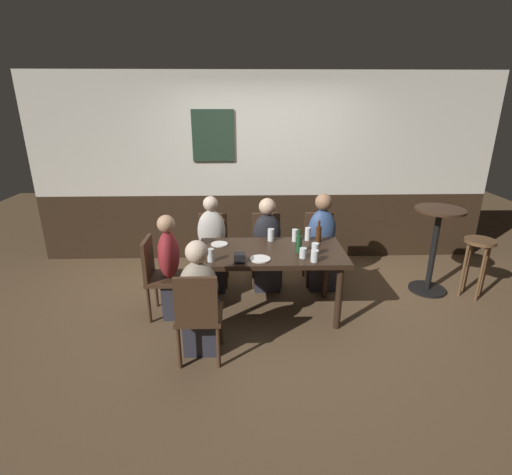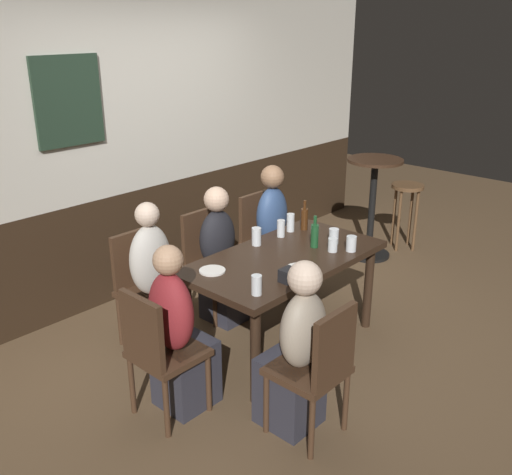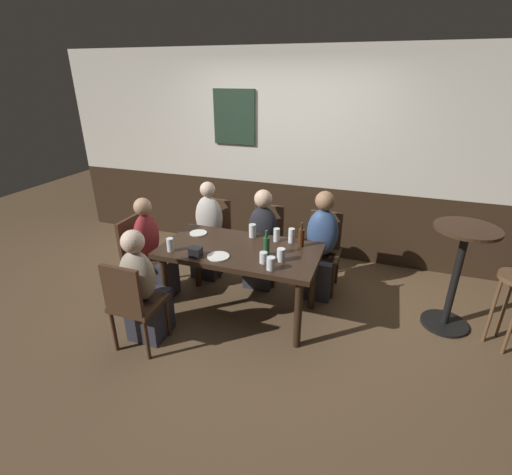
# 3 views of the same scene
# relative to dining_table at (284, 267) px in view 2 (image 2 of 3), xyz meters

# --- Properties ---
(ground_plane) EXTENTS (12.00, 12.00, 0.00)m
(ground_plane) POSITION_rel_dining_table_xyz_m (0.00, 0.00, -0.65)
(ground_plane) COLOR brown
(wall_back) EXTENTS (6.40, 0.13, 2.60)m
(wall_back) POSITION_rel_dining_table_xyz_m (-0.00, 1.65, 0.65)
(wall_back) COLOR #332316
(wall_back) RESTS_ON ground_plane
(dining_table) EXTENTS (1.54, 0.81, 0.74)m
(dining_table) POSITION_rel_dining_table_xyz_m (0.00, 0.00, 0.00)
(dining_table) COLOR black
(dining_table) RESTS_ON ground_plane
(chair_right_far) EXTENTS (0.40, 0.40, 0.88)m
(chair_right_far) POSITION_rel_dining_table_xyz_m (0.68, 0.82, -0.15)
(chair_right_far) COLOR #422B1C
(chair_right_far) RESTS_ON ground_plane
(chair_head_west) EXTENTS (0.40, 0.40, 0.88)m
(chair_head_west) POSITION_rel_dining_table_xyz_m (-1.19, 0.00, -0.15)
(chair_head_west) COLOR #422B1C
(chair_head_west) RESTS_ON ground_plane
(chair_mid_far) EXTENTS (0.40, 0.40, 0.88)m
(chair_mid_far) POSITION_rel_dining_table_xyz_m (0.00, 0.82, -0.15)
(chair_mid_far) COLOR #422B1C
(chair_mid_far) RESTS_ON ground_plane
(chair_left_near) EXTENTS (0.40, 0.40, 0.88)m
(chair_left_near) POSITION_rel_dining_table_xyz_m (-0.68, -0.82, -0.15)
(chair_left_near) COLOR #422B1C
(chair_left_near) RESTS_ON ground_plane
(chair_left_far) EXTENTS (0.40, 0.40, 0.88)m
(chair_left_far) POSITION_rel_dining_table_xyz_m (-0.68, 0.82, -0.15)
(chair_left_far) COLOR #422B1C
(chair_left_far) RESTS_ON ground_plane
(person_right_far) EXTENTS (0.34, 0.37, 1.18)m
(person_right_far) POSITION_rel_dining_table_xyz_m (0.68, 0.66, -0.15)
(person_right_far) COLOR #2D2D38
(person_right_far) RESTS_ON ground_plane
(person_head_west) EXTENTS (0.37, 0.34, 1.13)m
(person_head_west) POSITION_rel_dining_table_xyz_m (-1.02, 0.00, -0.17)
(person_head_west) COLOR #2D2D38
(person_head_west) RESTS_ON ground_plane
(person_mid_far) EXTENTS (0.34, 0.37, 1.13)m
(person_mid_far) POSITION_rel_dining_table_xyz_m (-0.00, 0.66, -0.17)
(person_mid_far) COLOR #2D2D38
(person_mid_far) RESTS_ON ground_plane
(person_left_near) EXTENTS (0.34, 0.37, 1.11)m
(person_left_near) POSITION_rel_dining_table_xyz_m (-0.68, -0.66, -0.18)
(person_left_near) COLOR #2D2D38
(person_left_near) RESTS_ON ground_plane
(person_left_far) EXTENTS (0.34, 0.37, 1.15)m
(person_left_far) POSITION_rel_dining_table_xyz_m (-0.68, 0.66, -0.17)
(person_left_far) COLOR #2D2D38
(person_left_far) RESTS_ON ground_plane
(tumbler_water) EXTENTS (0.07, 0.07, 0.10)m
(tumbler_water) POSITION_rel_dining_table_xyz_m (0.31, -0.21, 0.14)
(tumbler_water) COLOR silver
(tumbler_water) RESTS_ON dining_table
(beer_glass_half) EXTENTS (0.07, 0.07, 0.14)m
(beer_glass_half) POSITION_rel_dining_table_xyz_m (0.02, 0.29, 0.15)
(beer_glass_half) COLOR silver
(beer_glass_half) RESTS_ON dining_table
(pint_glass_amber) EXTENTS (0.08, 0.08, 0.12)m
(pint_glass_amber) POSITION_rel_dining_table_xyz_m (0.41, -0.31, 0.14)
(pint_glass_amber) COLOR silver
(pint_glass_amber) RESTS_ON dining_table
(tumbler_short) EXTENTS (0.06, 0.06, 0.15)m
(tumbler_short) POSITION_rel_dining_table_xyz_m (0.43, 0.30, 0.15)
(tumbler_short) COLOR silver
(tumbler_short) RESTS_ON dining_table
(pint_glass_stout) EXTENTS (0.07, 0.07, 0.13)m
(pint_glass_stout) POSITION_rel_dining_table_xyz_m (-0.60, -0.28, 0.15)
(pint_glass_stout) COLOR silver
(pint_glass_stout) RESTS_ON dining_table
(highball_clear) EXTENTS (0.08, 0.08, 0.12)m
(highball_clear) POSITION_rel_dining_table_xyz_m (0.44, -0.12, 0.14)
(highball_clear) COLOR silver
(highball_clear) RESTS_ON dining_table
(beer_glass_tall) EXTENTS (0.06, 0.06, 0.14)m
(beer_glass_tall) POSITION_rel_dining_table_xyz_m (0.29, 0.27, 0.15)
(beer_glass_tall) COLOR silver
(beer_glass_tall) RESTS_ON dining_table
(beer_bottle_green) EXTENTS (0.06, 0.06, 0.25)m
(beer_bottle_green) POSITION_rel_dining_table_xyz_m (0.28, -0.06, 0.19)
(beer_bottle_green) COLOR #194723
(beer_bottle_green) RESTS_ON dining_table
(beer_bottle_brown) EXTENTS (0.06, 0.06, 0.25)m
(beer_bottle_brown) POSITION_rel_dining_table_xyz_m (0.54, 0.24, 0.19)
(beer_bottle_brown) COLOR #42230F
(beer_bottle_brown) RESTS_ON dining_table
(plate_white_large) EXTENTS (0.21, 0.21, 0.01)m
(plate_white_large) POSITION_rel_dining_table_xyz_m (-0.12, -0.24, 0.10)
(plate_white_large) COLOR white
(plate_white_large) RESTS_ON dining_table
(plate_white_small) EXTENTS (0.18, 0.18, 0.01)m
(plate_white_small) POSITION_rel_dining_table_xyz_m (-0.55, 0.19, 0.10)
(plate_white_small) COLOR white
(plate_white_small) RESTS_ON dining_table
(condiment_caddy) EXTENTS (0.11, 0.09, 0.09)m
(condiment_caddy) POSITION_rel_dining_table_xyz_m (-0.32, -0.30, 0.14)
(condiment_caddy) COLOR black
(condiment_caddy) RESTS_ON dining_table
(side_bar_table) EXTENTS (0.56, 0.56, 1.05)m
(side_bar_table) POSITION_rel_dining_table_xyz_m (1.98, 0.47, -0.03)
(side_bar_table) COLOR black
(side_bar_table) RESTS_ON ground_plane
(bar_stool) EXTENTS (0.34, 0.34, 0.72)m
(bar_stool) POSITION_rel_dining_table_xyz_m (2.43, 0.32, -0.08)
(bar_stool) COLOR brown
(bar_stool) RESTS_ON ground_plane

